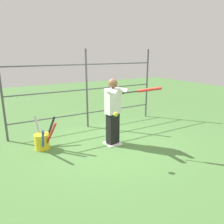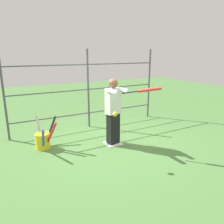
{
  "view_description": "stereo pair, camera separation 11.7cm",
  "coord_description": "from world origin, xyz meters",
  "px_view_note": "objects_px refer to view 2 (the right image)",
  "views": [
    {
      "loc": [
        2.72,
        4.63,
        2.33
      ],
      "look_at": [
        0.24,
        0.38,
        0.99
      ],
      "focal_mm": 35.0,
      "sensor_mm": 36.0,
      "label": 1
    },
    {
      "loc": [
        2.62,
        4.68,
        2.33
      ],
      "look_at": [
        0.24,
        0.38,
        0.99
      ],
      "focal_mm": 35.0,
      "sensor_mm": 36.0,
      "label": 2
    }
  ],
  "objects_px": {
    "softball_in_flight": "(115,114)",
    "bat_bucket": "(43,139)",
    "baseball_bat_swinging": "(146,90)",
    "batter": "(114,110)"
  },
  "relations": [
    {
      "from": "softball_in_flight",
      "to": "bat_bucket",
      "type": "height_order",
      "value": "softball_in_flight"
    },
    {
      "from": "baseball_bat_swinging",
      "to": "batter",
      "type": "bearing_deg",
      "value": -66.91
    },
    {
      "from": "baseball_bat_swinging",
      "to": "softball_in_flight",
      "type": "distance_m",
      "value": 0.95
    },
    {
      "from": "baseball_bat_swinging",
      "to": "bat_bucket",
      "type": "distance_m",
      "value": 2.82
    },
    {
      "from": "baseball_bat_swinging",
      "to": "softball_in_flight",
      "type": "bearing_deg",
      "value": 6.59
    },
    {
      "from": "baseball_bat_swinging",
      "to": "softball_in_flight",
      "type": "xyz_separation_m",
      "value": [
        0.85,
        0.1,
        -0.41
      ]
    },
    {
      "from": "bat_bucket",
      "to": "baseball_bat_swinging",
      "type": "bearing_deg",
      "value": 144.24
    },
    {
      "from": "softball_in_flight",
      "to": "bat_bucket",
      "type": "relative_size",
      "value": 0.08
    },
    {
      "from": "softball_in_flight",
      "to": "bat_bucket",
      "type": "distance_m",
      "value": 2.15
    },
    {
      "from": "batter",
      "to": "baseball_bat_swinging",
      "type": "relative_size",
      "value": 2.48
    }
  ]
}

